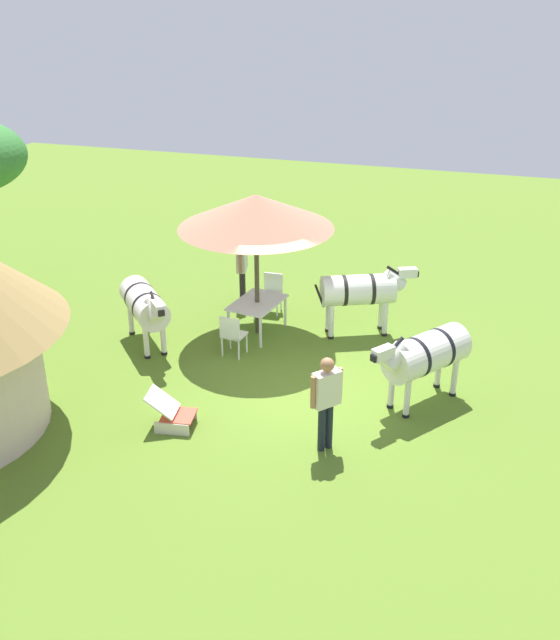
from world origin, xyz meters
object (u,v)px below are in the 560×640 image
Objects in this scene: zebra_toward_hut at (145,305)px; guest_beside_umbrella at (242,264)px; patio_dining_table at (257,305)px; patio_chair_east_end at (232,333)px; patio_chair_near_lawn at (272,290)px; shade_umbrella at (256,211)px; standing_watcher at (326,395)px; striped_lounge_chair at (172,413)px; zebra_by_umbrella at (424,354)px; zebra_nearest_camera at (360,290)px.

guest_beside_umbrella is at bearing -155.91° from zebra_toward_hut.
guest_beside_umbrella is at bearing 30.67° from patio_dining_table.
patio_chair_east_end and patio_chair_near_lawn have the same top height.
shade_umbrella is 4.78m from standing_watcher.
striped_lounge_chair is 0.47× the size of zebra_toward_hut.
standing_watcher is 0.86× the size of zebra_by_umbrella.
shade_umbrella is 2.98m from zebra_toward_hut.
zebra_nearest_camera reaches higher than zebra_by_umbrella.
patio_chair_near_lawn is (2.35, -0.11, 0.00)m from patio_chair_east_end.
patio_chair_near_lawn is at bearing -128.48° from zebra_nearest_camera.
patio_chair_near_lawn is 0.46× the size of zebra_by_umbrella.
patio_dining_table is 1.58× the size of patio_chair_east_end.
standing_watcher is at bearing -147.16° from shade_umbrella.
patio_chair_near_lawn is (1.18, 0.04, -2.22)m from shade_umbrella.
patio_chair_east_end is at bearing 169.48° from striped_lounge_chair.
guest_beside_umbrella is 5.65m from zebra_by_umbrella.
patio_dining_table is 0.85× the size of standing_watcher.
zebra_toward_hut is at bearing -154.31° from striped_lounge_chair.
patio_chair_east_end is 3.66m from standing_watcher.
zebra_by_umbrella is (-1.85, -3.74, -1.75)m from shade_umbrella.
zebra_nearest_camera is at bearing 64.09° from guest_beside_umbrella.
shade_umbrella reaches higher than zebra_by_umbrella.
zebra_by_umbrella is (-1.85, -3.74, 0.33)m from patio_dining_table.
patio_dining_table is 0.73× the size of zebra_by_umbrella.
shade_umbrella reaches higher than guest_beside_umbrella.
zebra_toward_hut is at bearing -171.21° from patio_chair_east_end.
zebra_nearest_camera reaches higher than patio_chair_east_end.
zebra_nearest_camera is (1.79, -2.26, 0.49)m from patio_chair_east_end.
patio_chair_east_end is 0.49× the size of zebra_toward_hut.
zebra_by_umbrella is at bearing 44.07° from guest_beside_umbrella.
zebra_by_umbrella is at bearing -116.27° from patio_dining_table.
standing_watcher is at bearing -19.76° from zebra_nearest_camera.
shade_umbrella is 1.55× the size of zebra_nearest_camera.
patio_dining_table is at bearing 10.55° from zebra_by_umbrella.
patio_dining_table is at bearing 168.02° from striped_lounge_chair.
striped_lounge_chair is 4.54m from zebra_by_umbrella.
shade_umbrella is 3.58× the size of patio_chair_near_lawn.
guest_beside_umbrella reaches higher than patio_chair_near_lawn.
shade_umbrella is 3.58× the size of patio_chair_east_end.
standing_watcher reaches higher than patio_chair_near_lawn.
zebra_nearest_camera is (4.48, -2.37, 0.75)m from striped_lounge_chair.
zebra_by_umbrella is at bearing 9.80° from zebra_nearest_camera.
zebra_nearest_camera is at bearing 161.78° from zebra_toward_hut.
shade_umbrella is at bearing -97.53° from zebra_nearest_camera.
shade_umbrella is at bearing 90.00° from patio_dining_table.
standing_watcher reaches higher than striped_lounge_chair.
zebra_toward_hut reaches higher than patio_chair_east_end.
zebra_toward_hut is at bearing 121.22° from shade_umbrella.
standing_watcher is 0.81× the size of zebra_nearest_camera.
standing_watcher is (-3.74, -2.41, -1.73)m from shade_umbrella.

